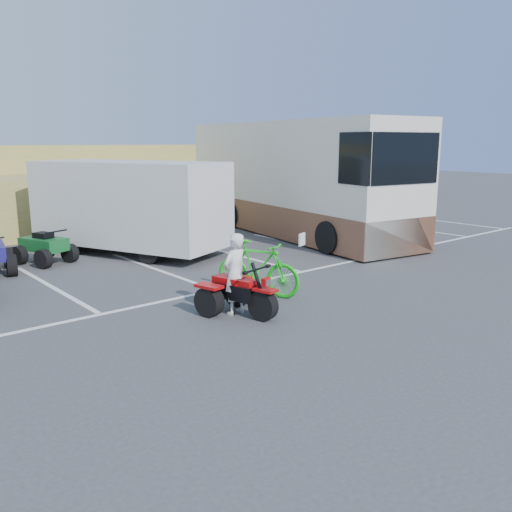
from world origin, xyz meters
TOP-DOWN VIEW (x-y plane):
  - ground at (0.00, 0.00)m, footprint 100.00×100.00m
  - parking_stripes at (0.87, 4.07)m, footprint 28.00×5.16m
  - grass_embankment at (0.00, 15.48)m, footprint 40.00×8.50m
  - red_trike_atv at (-0.64, 0.66)m, footprint 1.44×1.73m
  - rider at (-0.68, 0.80)m, footprint 0.64×0.49m
  - green_dirt_bike at (0.50, 1.52)m, footprint 1.24×2.04m
  - cargo_trailer at (0.56, 7.44)m, footprint 4.33×6.20m
  - rv_motorhome at (6.82, 7.06)m, footprint 4.41×11.07m
  - quad_atv_green at (-1.95, 7.60)m, footprint 1.52×1.74m

SIDE VIEW (x-z plane):
  - ground at x=0.00m, z-range 0.00..0.00m
  - red_trike_atv at x=-0.64m, z-range -0.49..0.49m
  - quad_atv_green at x=-1.95m, z-range -0.48..0.48m
  - parking_stripes at x=0.87m, z-range 0.00..0.01m
  - green_dirt_bike at x=0.50m, z-range 0.00..1.19m
  - rider at x=-0.68m, z-range 0.00..1.57m
  - grass_embankment at x=0.00m, z-range -0.13..2.97m
  - cargo_trailer at x=0.56m, z-range 0.11..2.80m
  - rv_motorhome at x=6.82m, z-range -0.25..3.62m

